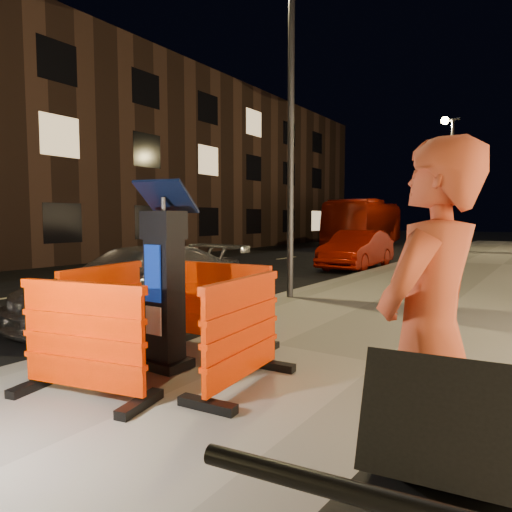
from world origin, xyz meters
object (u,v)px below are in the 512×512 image
Objects in this scene: barrier_front at (83,341)px; barrier_back at (223,305)px; parking_kiosk at (165,281)px; barrier_kerbside at (104,309)px; barrier_bldgside at (243,333)px; man at (430,342)px; car_red at (357,269)px; bus_doubledecker at (365,247)px; car_silver at (137,319)px.

barrier_front is 1.00× the size of barrier_back.
barrier_kerbside is at bearing 172.77° from parking_kiosk.
barrier_front is at bearing -144.23° from barrier_kerbside.
barrier_bldgside is at bearing 32.77° from barrier_front.
man is at bearing -28.51° from parking_kiosk.
barrier_bldgside is (1.90, 0.00, 0.00)m from barrier_kerbside.
barrier_back is 1.34m from barrier_bldgside.
parking_kiosk reaches higher than barrier_front.
car_red is at bearing -2.41° from barrier_kerbside.
parking_kiosk is at bearing 84.77° from barrier_bldgside.
parking_kiosk is at bearing -99.23° from barrier_kerbside.
barrier_back is 0.33× the size of car_red.
man is at bearing -115.41° from barrier_kerbside.
parking_kiosk is 1.40× the size of barrier_bldgside.
bus_doubledecker is at bearing -146.35° from man.
parking_kiosk is 1.03m from barrier_back.
car_silver is 9.23m from car_red.
bus_doubledecker reaches higher than car_red.
bus_doubledecker is at bearing 101.77° from barrier_back.
man is (5.25, -2.91, 1.08)m from car_silver.
man is at bearing -14.91° from barrier_front.
barrier_front is at bearing -81.85° from bus_doubledecker.
barrier_kerbside is at bearing -93.33° from man.
man is (2.77, -2.03, 0.44)m from barrier_back.
barrier_back is 1.00× the size of barrier_kerbside.
parking_kiosk is 11.34m from car_red.
barrier_bldgside is (0.95, 0.00, -0.39)m from parking_kiosk.
bus_doubledecker is (-3.69, 20.62, 0.00)m from car_silver.
car_silver is 2.21× the size of man.
parking_kiosk is 0.46× the size of car_red.
barrier_kerbside is at bearing -83.54° from bus_doubledecker.
parking_kiosk reaches higher than bus_doubledecker.
barrier_back is 10.39m from car_red.
car_red is 2.07× the size of man.
car_silver is (-2.48, 0.88, -0.64)m from barrier_back.
barrier_kerbside is (-0.95, 0.95, 0.00)m from barrier_front.
barrier_bldgside is 11.54m from car_red.
car_silver is (-2.48, 1.83, -1.03)m from parking_kiosk.
bus_doubledecker is (-6.17, 23.41, -0.64)m from barrier_front.
barrier_kerbside and barrier_bldgside have the same top height.
barrier_bldgside reaches higher than car_silver.
parking_kiosk reaches higher than car_silver.
barrier_front is 0.13× the size of bus_doubledecker.
bus_doubledecker is (-6.17, 22.46, -1.03)m from parking_kiosk.
barrier_back is 2.71m from car_silver.
car_silver is at bearing 30.54° from barrier_kerbside.
barrier_front and barrier_back have the same top height.
barrier_front and barrier_kerbside have the same top height.
barrier_kerbside is 1.00× the size of barrier_bldgside.
barrier_bldgside is 0.31× the size of car_silver.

